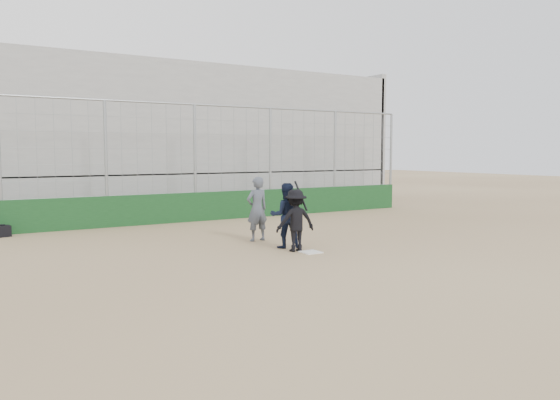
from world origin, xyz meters
TOP-DOWN VIEW (x-y plane):
  - ground at (0.00, 0.00)m, footprint 90.00×90.00m
  - home_plate at (0.00, 0.00)m, footprint 0.44×0.44m
  - backstop at (0.00, 7.00)m, footprint 18.10×0.25m
  - bleachers at (0.00, 11.95)m, footprint 20.25×6.70m
  - batter_at_plate at (-0.21, 0.34)m, footprint 1.04×0.79m
  - catcher_crouched at (-0.18, 0.84)m, footprint 0.94×0.84m
  - umpire at (-0.25, 2.17)m, footprint 0.65×0.45m

SIDE VIEW (x-z plane):
  - ground at x=0.00m, z-range 0.00..0.00m
  - home_plate at x=0.00m, z-range 0.00..0.02m
  - catcher_crouched at x=-0.18m, z-range 0.00..1.10m
  - batter_at_plate at x=-0.21m, z-range -0.09..1.59m
  - umpire at x=-0.25m, z-range 0.00..1.55m
  - backstop at x=0.00m, z-range -1.06..2.98m
  - bleachers at x=0.00m, z-range -0.57..6.41m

